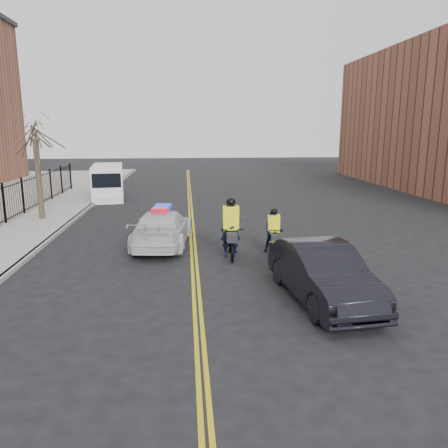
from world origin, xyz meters
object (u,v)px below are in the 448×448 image
Objects in this scene: dark_sedan at (322,273)px; cargo_van at (108,183)px; police_cruiser at (162,228)px; cyclist_far at (273,235)px; cyclist_near at (231,236)px.

cargo_van is (-8.88, 18.85, 0.31)m from dark_sedan.
dark_sedan is 0.86× the size of cargo_van.
cyclist_far reaches higher than police_cruiser.
dark_sedan is 20.84m from cargo_van.
cyclist_near reaches higher than cyclist_far.
cyclist_far is at bearing 18.01° from cyclist_near.
dark_sedan is at bearing -72.75° from cargo_van.
cyclist_near is (-2.04, 4.40, -0.02)m from dark_sedan.
police_cruiser is at bearing 120.50° from dark_sedan.
dark_sedan is (4.63, -6.20, 0.05)m from police_cruiser.
cargo_van is 16.39m from cyclist_far.
cyclist_near is (2.58, -1.81, 0.04)m from police_cruiser.
cargo_van is at bearing -65.61° from police_cruiser.
police_cruiser is 7.74m from dark_sedan.
cargo_van is 2.42× the size of cyclist_near.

